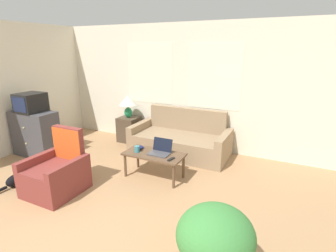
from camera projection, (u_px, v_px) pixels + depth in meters
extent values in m
plane|color=#A87F56|center=(63.00, 243.00, 2.93)|extent=(16.00, 16.00, 0.00)
cube|color=silver|center=(184.00, 87.00, 5.55)|extent=(6.92, 0.05, 2.60)
cube|color=white|center=(149.00, 74.00, 5.81)|extent=(1.10, 0.01, 1.30)
cube|color=white|center=(214.00, 77.00, 5.18)|extent=(1.10, 0.01, 1.30)
cube|color=silver|center=(15.00, 89.00, 5.30)|extent=(0.05, 4.45, 2.60)
cube|color=#937A5B|center=(179.00, 145.00, 5.34)|extent=(1.70, 0.91, 0.41)
cube|color=#937A5B|center=(187.00, 128.00, 5.62)|extent=(1.70, 0.12, 0.89)
cube|color=#937A5B|center=(141.00, 135.00, 5.71)|extent=(0.14, 0.91, 0.56)
cube|color=#937A5B|center=(224.00, 148.00, 4.94)|extent=(0.14, 0.91, 0.56)
cube|color=brown|center=(55.00, 179.00, 3.92)|extent=(0.53, 0.77, 0.43)
cube|color=brown|center=(70.00, 155.00, 4.13)|extent=(0.53, 0.10, 0.94)
cube|color=brown|center=(40.00, 171.00, 4.03)|extent=(0.10, 0.77, 0.55)
cube|color=brown|center=(70.00, 180.00, 3.77)|extent=(0.10, 0.77, 0.55)
cube|color=#D1511E|center=(67.00, 150.00, 4.05)|extent=(0.55, 0.01, 0.68)
cube|color=#424247|center=(35.00, 134.00, 5.23)|extent=(0.94, 0.44, 0.91)
sphere|color=tan|center=(24.00, 128.00, 4.99)|extent=(0.04, 0.04, 0.04)
sphere|color=tan|center=(26.00, 144.00, 5.08)|extent=(0.04, 0.04, 0.04)
cube|color=black|center=(31.00, 102.00, 5.05)|extent=(0.44, 0.48, 0.36)
cube|color=#192342|center=(19.00, 105.00, 4.84)|extent=(0.36, 0.01, 0.28)
cube|color=#4C3D2D|center=(129.00, 129.00, 6.09)|extent=(0.43, 0.43, 0.57)
ellipsoid|color=#1E8451|center=(128.00, 112.00, 5.97)|extent=(0.18, 0.18, 0.23)
cylinder|color=tan|center=(128.00, 106.00, 5.93)|extent=(0.02, 0.02, 0.06)
cone|color=white|center=(128.00, 100.00, 5.89)|extent=(0.38, 0.38, 0.22)
cube|color=brown|center=(154.00, 154.00, 4.33)|extent=(1.00, 0.49, 0.03)
cylinder|color=brown|center=(125.00, 165.00, 4.41)|extent=(0.04, 0.04, 0.40)
cylinder|color=brown|center=(174.00, 176.00, 4.03)|extent=(0.04, 0.04, 0.40)
cylinder|color=brown|center=(138.00, 157.00, 4.75)|extent=(0.04, 0.04, 0.40)
cylinder|color=brown|center=(183.00, 167.00, 4.37)|extent=(0.04, 0.04, 0.40)
cube|color=#47474C|center=(159.00, 154.00, 4.28)|extent=(0.34, 0.22, 0.02)
cube|color=black|center=(163.00, 145.00, 4.36)|extent=(0.34, 0.07, 0.21)
cylinder|color=teal|center=(137.00, 149.00, 4.37)|extent=(0.09, 0.09, 0.11)
ellipsoid|color=#191E4C|center=(139.00, 147.00, 4.51)|extent=(0.14, 0.14, 0.05)
cube|color=black|center=(171.00, 159.00, 4.08)|extent=(0.07, 0.16, 0.02)
ellipsoid|color=#3D843D|center=(215.00, 236.00, 2.33)|extent=(0.71, 0.71, 0.53)
ellipsoid|color=black|center=(17.00, 180.00, 4.15)|extent=(0.21, 0.36, 0.19)
sphere|color=black|center=(28.00, 173.00, 4.30)|extent=(0.11, 0.11, 0.11)
cylinder|color=black|center=(0.00, 190.00, 3.94)|extent=(0.06, 0.19, 0.05)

